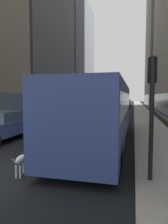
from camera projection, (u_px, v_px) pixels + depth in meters
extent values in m
plane|color=black|center=(111.00, 109.00, 40.41)|extent=(120.00, 120.00, 0.00)
cube|color=gray|center=(83.00, 108.00, 41.76)|extent=(2.40, 110.00, 0.15)
cube|color=#ADA89E|center=(140.00, 109.00, 39.05)|extent=(2.40, 110.00, 0.15)
cube|color=slate|center=(59.00, 102.00, 31.22)|extent=(0.08, 14.71, 2.40)
cube|color=slate|center=(68.00, 55.00, 51.27)|extent=(9.65, 19.57, 26.06)
cube|color=slate|center=(87.00, 100.00, 51.02)|extent=(0.08, 17.61, 2.40)
cube|color=slate|center=(159.00, 103.00, 27.11)|extent=(0.08, 18.09, 2.40)
cube|color=slate|center=(146.00, 100.00, 47.63)|extent=(0.08, 17.26, 2.40)
cube|color=#33478C|center=(102.00, 111.00, 10.72)|extent=(2.55, 11.50, 2.75)
cube|color=slate|center=(102.00, 102.00, 10.69)|extent=(2.57, 11.04, 0.90)
cube|color=black|center=(113.00, 120.00, 16.33)|extent=(2.55, 0.16, 0.44)
cylinder|color=black|center=(94.00, 124.00, 14.52)|extent=(0.30, 1.00, 1.00)
cylinder|color=black|center=(126.00, 125.00, 13.99)|extent=(0.30, 1.00, 1.00)
cylinder|color=black|center=(52.00, 153.00, 7.07)|extent=(0.30, 1.00, 1.00)
cylinder|color=black|center=(117.00, 158.00, 6.53)|extent=(0.30, 1.00, 1.00)
cube|color=silver|center=(94.00, 96.00, 15.99)|extent=(0.08, 0.24, 0.40)
cube|color=slate|center=(95.00, 108.00, 30.13)|extent=(1.72, 4.09, 0.75)
cube|color=slate|center=(95.00, 104.00, 29.88)|extent=(1.58, 1.84, 0.55)
cylinder|color=black|center=(92.00, 110.00, 31.92)|extent=(0.22, 0.64, 0.64)
cylinder|color=black|center=(101.00, 110.00, 31.56)|extent=(0.22, 0.64, 0.64)
cylinder|color=black|center=(87.00, 111.00, 28.76)|extent=(0.22, 0.64, 0.64)
cylinder|color=black|center=(98.00, 112.00, 28.40)|extent=(0.22, 0.64, 0.64)
cube|color=#B7BABF|center=(100.00, 104.00, 45.03)|extent=(1.84, 4.79, 0.75)
cube|color=slate|center=(100.00, 101.00, 44.75)|extent=(1.69, 2.16, 0.55)
cylinder|color=black|center=(98.00, 105.00, 47.17)|extent=(0.22, 0.64, 0.64)
cylinder|color=black|center=(105.00, 106.00, 46.79)|extent=(0.22, 0.64, 0.64)
cylinder|color=black|center=(95.00, 106.00, 43.34)|extent=(0.22, 0.64, 0.64)
cylinder|color=black|center=(103.00, 106.00, 42.95)|extent=(0.22, 0.64, 0.64)
cube|color=silver|center=(72.00, 111.00, 24.49)|extent=(1.82, 4.45, 0.75)
cube|color=slate|center=(72.00, 106.00, 24.22)|extent=(1.67, 2.00, 0.55)
cylinder|color=black|center=(70.00, 113.00, 26.45)|extent=(0.22, 0.64, 0.64)
cylinder|color=black|center=(82.00, 113.00, 26.07)|extent=(0.22, 0.64, 0.64)
cylinder|color=black|center=(61.00, 115.00, 22.95)|extent=(0.22, 0.64, 0.64)
cylinder|color=black|center=(74.00, 116.00, 22.57)|extent=(0.22, 0.64, 0.64)
cube|color=#4C6BB7|center=(5.00, 127.00, 11.65)|extent=(1.90, 4.55, 0.75)
cube|color=slate|center=(2.00, 116.00, 11.38)|extent=(1.74, 2.05, 0.55)
cylinder|color=black|center=(11.00, 128.00, 13.68)|extent=(0.22, 0.64, 0.64)
cylinder|color=black|center=(33.00, 129.00, 13.28)|extent=(0.22, 0.64, 0.64)
cube|color=yellow|center=(127.00, 103.00, 51.87)|extent=(1.91, 4.72, 0.75)
cube|color=slate|center=(127.00, 101.00, 51.59)|extent=(1.76, 2.12, 0.55)
cylinder|color=black|center=(124.00, 104.00, 53.98)|extent=(0.22, 0.64, 0.64)
cylinder|color=black|center=(131.00, 104.00, 53.58)|extent=(0.22, 0.64, 0.64)
cylinder|color=black|center=(123.00, 105.00, 50.21)|extent=(0.22, 0.64, 0.64)
cylinder|color=black|center=(130.00, 105.00, 49.81)|extent=(0.22, 0.64, 0.64)
cube|color=black|center=(126.00, 104.00, 45.76)|extent=(1.82, 3.91, 0.75)
cube|color=slate|center=(126.00, 101.00, 45.52)|extent=(1.67, 1.76, 0.55)
cylinder|color=black|center=(123.00, 105.00, 47.47)|extent=(0.22, 0.64, 0.64)
cylinder|color=black|center=(130.00, 105.00, 47.09)|extent=(0.22, 0.64, 0.64)
cylinder|color=black|center=(122.00, 106.00, 44.49)|extent=(0.22, 0.64, 0.64)
cylinder|color=black|center=(130.00, 106.00, 44.11)|extent=(0.22, 0.64, 0.64)
cube|color=#19519E|center=(113.00, 102.00, 31.94)|extent=(2.30, 2.00, 2.10)
cube|color=silver|center=(110.00, 101.00, 28.29)|extent=(2.30, 5.50, 2.60)
cylinder|color=black|center=(106.00, 109.00, 32.26)|extent=(0.28, 0.90, 0.90)
cylinder|color=black|center=(119.00, 109.00, 31.78)|extent=(0.28, 0.90, 0.90)
cylinder|color=black|center=(101.00, 111.00, 26.94)|extent=(0.28, 0.90, 0.90)
cylinder|color=black|center=(116.00, 112.00, 26.46)|extent=(0.28, 0.90, 0.90)
ellipsoid|color=white|center=(22.00, 159.00, 6.27)|extent=(0.22, 0.60, 0.26)
sphere|color=white|center=(28.00, 153.00, 6.63)|extent=(0.20, 0.20, 0.20)
sphere|color=black|center=(26.00, 152.00, 6.66)|extent=(0.07, 0.07, 0.07)
sphere|color=black|center=(30.00, 152.00, 6.63)|extent=(0.07, 0.07, 0.07)
cylinder|color=white|center=(14.00, 162.00, 5.88)|extent=(0.03, 0.16, 0.19)
cylinder|color=white|center=(23.00, 167.00, 6.51)|extent=(0.06, 0.06, 0.40)
cylinder|color=white|center=(27.00, 167.00, 6.48)|extent=(0.06, 0.06, 0.40)
cylinder|color=white|center=(16.00, 172.00, 6.11)|extent=(0.06, 0.06, 0.40)
cylinder|color=white|center=(20.00, 172.00, 6.07)|extent=(0.06, 0.06, 0.40)
sphere|color=black|center=(25.00, 157.00, 6.35)|extent=(0.04, 0.04, 0.04)
sphere|color=black|center=(18.00, 159.00, 6.20)|extent=(0.04, 0.04, 0.04)
sphere|color=black|center=(19.00, 159.00, 6.08)|extent=(0.04, 0.04, 0.04)
cylinder|color=black|center=(152.00, 119.00, 5.52)|extent=(0.12, 0.12, 3.40)
cube|color=black|center=(152.00, 70.00, 5.59)|extent=(0.24, 0.20, 0.70)
sphere|color=red|center=(152.00, 63.00, 5.68)|extent=(0.11, 0.11, 0.11)
sphere|color=orange|center=(152.00, 71.00, 5.70)|extent=(0.11, 0.11, 0.11)
sphere|color=green|center=(152.00, 79.00, 5.71)|extent=(0.11, 0.11, 0.11)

